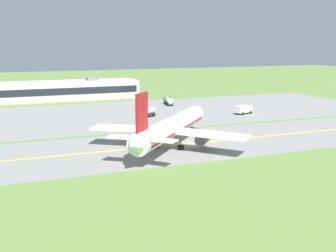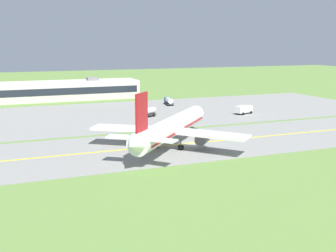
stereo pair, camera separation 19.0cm
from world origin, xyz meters
The scene contains 9 objects.
ground_plane centered at (0.00, 0.00, 0.00)m, with size 500.00×500.00×0.00m, color olive.
taxiway_strip centered at (0.00, 0.00, 0.05)m, with size 240.00×28.00×0.10m, color gray.
apron_pad centered at (10.00, 42.00, 0.05)m, with size 140.00×52.00×0.10m, color gray.
taxiway_centreline centered at (0.00, 0.00, 0.11)m, with size 220.00×0.60×0.01m, color yellow.
airplane_lead centered at (-4.20, -1.56, 4.13)m, with size 30.21×32.18×12.70m.
service_truck_baggage centered at (3.25, 34.17, 1.53)m, with size 6.23×4.74×2.65m.
service_truck_fuel centered at (31.50, 28.42, 1.53)m, with size 6.34×3.97×2.60m.
service_truck_catering centered at (18.04, 54.19, 1.53)m, with size 3.09×6.25×2.65m.
terminal_building centered at (-12.68, 82.66, 3.41)m, with size 55.38×13.44×7.99m.
Camera 2 is at (-36.59, -79.99, 20.87)m, focal length 46.20 mm.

